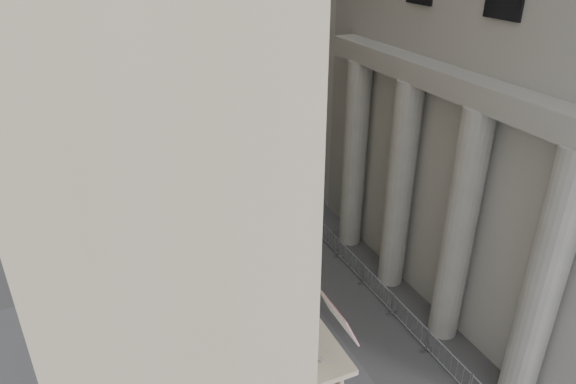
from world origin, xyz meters
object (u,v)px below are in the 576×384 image
Objects in this scene: pedestrian_a at (244,156)px; security_tent at (189,143)px; pedestrian_b at (258,183)px; info_kiosk at (209,276)px; street_lamp at (201,151)px.

security_tent is at bearing -22.16° from pedestrian_a.
pedestrian_a is 0.96× the size of pedestrian_b.
pedestrian_a is at bearing -100.62° from pedestrian_b.
security_tent is 2.04× the size of info_kiosk.
street_lamp reaches higher than pedestrian_b.
pedestrian_b is (5.73, 8.58, 0.01)m from info_kiosk.
pedestrian_b is (4.34, 3.19, -4.10)m from street_lamp.
pedestrian_b is (3.21, -4.74, -1.55)m from security_tent.
info_kiosk is at bearing -99.05° from street_lamp.
security_tent is at bearing -58.44° from pedestrian_b.
pedestrian_b is at bearing 41.71° from street_lamp.
security_tent is 0.43× the size of street_lamp.
pedestrian_a is (3.87, -0.07, -1.59)m from security_tent.
security_tent is at bearing 55.79° from info_kiosk.
street_lamp is 6.77m from pedestrian_b.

